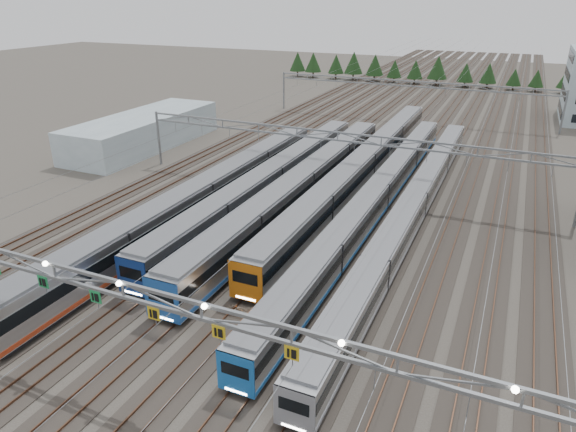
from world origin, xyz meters
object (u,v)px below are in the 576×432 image
at_px(train_c, 302,187).
at_px(west_shed, 144,131).
at_px(train_a, 202,198).
at_px(gantry_mid, 337,143).
at_px(gantry_far, 411,88).
at_px(train_b, 271,180).
at_px(train_e, 377,196).
at_px(train_d, 363,166).
at_px(train_f, 415,204).
at_px(gantry_near, 122,294).

distance_m(train_c, west_shed, 36.94).
relative_size(train_a, west_shed, 1.88).
distance_m(train_c, gantry_mid, 7.83).
bearing_deg(train_c, gantry_far, 87.49).
relative_size(train_b, train_e, 0.79).
xyz_separation_m(train_d, gantry_mid, (-2.25, -4.82, 4.10)).
relative_size(train_f, west_shed, 2.30).
bearing_deg(train_b, train_a, -116.51).
distance_m(train_a, gantry_far, 60.64).
relative_size(train_c, train_f, 0.81).
bearing_deg(train_e, gantry_far, 97.74).
xyz_separation_m(train_b, gantry_far, (6.75, 50.43, 4.14)).
xyz_separation_m(train_a, west_shed, (-25.39, 21.63, 0.28)).
xyz_separation_m(train_d, train_f, (9.00, -10.23, -0.34)).
height_order(train_d, train_f, train_d).
relative_size(gantry_mid, gantry_far, 1.00).
bearing_deg(train_c, gantry_near, -86.27).
bearing_deg(train_e, train_b, -176.85).
bearing_deg(train_f, train_d, 131.33).
relative_size(train_b, train_d, 0.79).
bearing_deg(train_e, gantry_near, -100.86).
relative_size(train_b, gantry_mid, 0.95).
xyz_separation_m(train_c, west_shed, (-34.39, 13.48, 0.29)).
bearing_deg(train_a, gantry_mid, 52.10).
xyz_separation_m(train_c, train_e, (9.00, 1.62, -0.33)).
distance_m(train_a, train_c, 12.14).
distance_m(train_a, train_e, 20.48).
distance_m(train_b, west_shed, 32.44).
relative_size(gantry_far, west_shed, 1.88).
distance_m(train_d, west_shed, 38.96).
height_order(train_d, gantry_near, gantry_near).
bearing_deg(train_d, train_c, -112.02).
bearing_deg(gantry_near, train_c, 93.73).
xyz_separation_m(train_d, west_shed, (-38.89, 2.36, 0.33)).
height_order(gantry_far, west_shed, gantry_far).
xyz_separation_m(gantry_near, west_shed, (-36.59, 47.29, -4.47)).
relative_size(train_c, train_e, 0.82).
height_order(train_b, gantry_near, gantry_near).
bearing_deg(train_b, gantry_near, -79.06).
bearing_deg(train_a, west_shed, 139.58).
distance_m(gantry_far, west_shed, 52.80).
distance_m(gantry_near, gantry_far, 85.12).
height_order(train_b, west_shed, west_shed).
relative_size(train_e, gantry_near, 1.21).
height_order(train_f, gantry_near, gantry_near).
height_order(train_c, train_e, train_c).
relative_size(train_e, gantry_far, 1.21).
height_order(train_d, gantry_far, gantry_far).
bearing_deg(train_f, train_a, -158.12).
bearing_deg(train_e, west_shed, 164.71).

